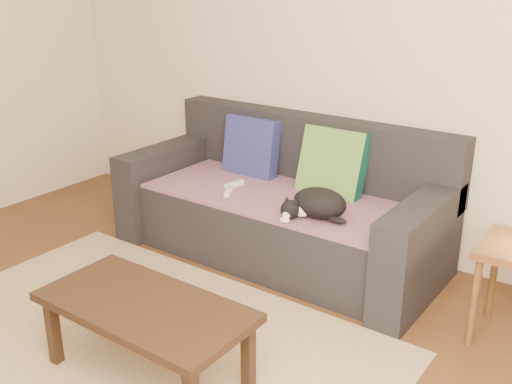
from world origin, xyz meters
TOP-DOWN VIEW (x-y plane):
  - ground at (0.00, 0.00)m, footprint 4.50×4.50m
  - back_wall at (0.00, 2.00)m, footprint 4.50×0.04m
  - sofa at (0.00, 1.57)m, footprint 2.10×0.94m
  - throw_blanket at (0.00, 1.48)m, footprint 1.66×0.74m
  - cushion_navy at (-0.38, 1.74)m, footprint 0.40×0.16m
  - cushion_green at (0.26, 1.74)m, footprint 0.43×0.23m
  - cat at (0.40, 1.31)m, footprint 0.39×0.35m
  - wii_remote_a at (-0.24, 1.31)m, footprint 0.10×0.15m
  - wii_remote_b at (-0.30, 1.44)m, footprint 0.06×0.15m
  - rug at (0.00, 0.15)m, footprint 2.50×1.80m
  - coffee_table at (0.23, 0.11)m, footprint 0.98×0.49m

SIDE VIEW (x-z plane):
  - ground at x=0.00m, z-range 0.00..0.00m
  - rug at x=0.00m, z-range 0.00..0.01m
  - sofa at x=0.00m, z-range -0.13..0.74m
  - coffee_table at x=0.23m, z-range 0.15..0.54m
  - throw_blanket at x=0.00m, z-range 0.42..0.44m
  - wii_remote_a at x=-0.24m, z-range 0.44..0.47m
  - wii_remote_b at x=-0.30m, z-range 0.44..0.47m
  - cat at x=0.40m, z-range 0.44..0.61m
  - cushion_navy at x=-0.38m, z-range 0.42..0.84m
  - cushion_green at x=0.26m, z-range 0.41..0.85m
  - back_wall at x=0.00m, z-range 0.00..2.60m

